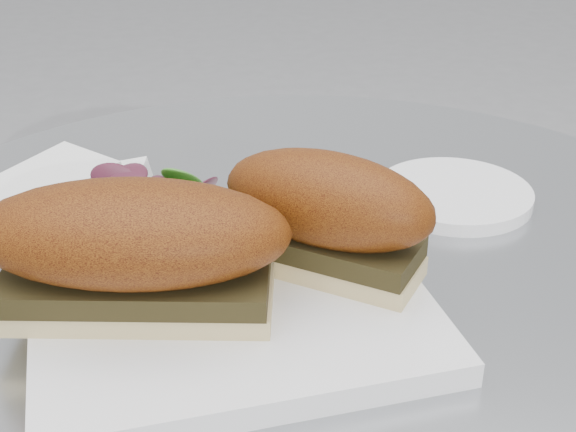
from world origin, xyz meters
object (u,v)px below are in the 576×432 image
Objects in this scene: plate at (225,291)px; saucer at (454,194)px; sandwich_right at (327,212)px; sandwich_left at (133,246)px.

saucer is (0.20, 0.11, -0.00)m from plate.
plate is 0.23m from saucer.
plate is 1.60× the size of sandwich_right.
sandwich_left is 0.29m from saucer.
plate is 0.08m from sandwich_right.
sandwich_right is at bearing 1.44° from plate.
plate reaches higher than saucer.
sandwich_right is (0.07, 0.00, 0.05)m from plate.
sandwich_left is at bearing -132.60° from sandwich_right.
sandwich_left and sandwich_right have the same top height.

